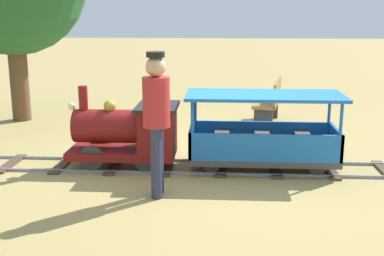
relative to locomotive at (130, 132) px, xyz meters
The scene contains 6 objects.
ground_plane 1.16m from the locomotive, 90.00° to the right, with size 60.00×60.00×0.00m, color #A38C51.
track 0.97m from the locomotive, 90.00° to the right, with size 0.78×5.70×0.04m.
locomotive is the anchor object (origin of this frame).
passenger_car 1.75m from the locomotive, 90.00° to the right, with size 0.84×2.00×0.97m.
conductor_person 1.21m from the locomotive, 153.49° to the right, with size 0.30×0.30×1.62m.
park_bench 3.38m from the locomotive, 38.03° to the right, with size 1.35×0.63×0.82m.
Camera 1 is at (-6.24, -0.16, 2.06)m, focal length 46.18 mm.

